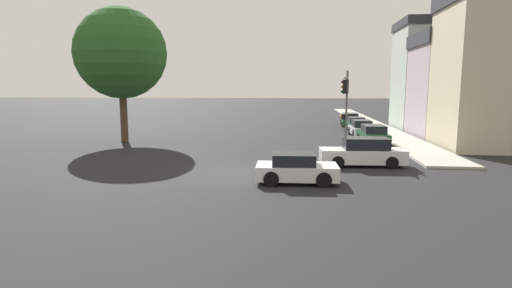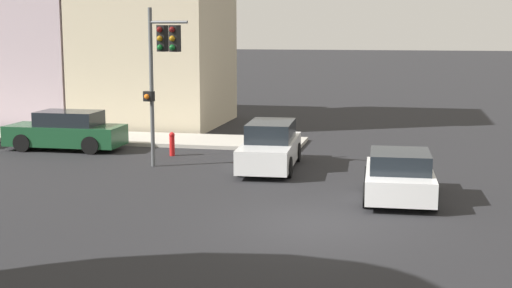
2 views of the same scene
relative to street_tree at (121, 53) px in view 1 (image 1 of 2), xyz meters
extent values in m
plane|color=black|center=(11.15, -10.74, -7.18)|extent=(300.00, 300.00, 0.00)
cube|color=#ADA89E|center=(22.91, 21.29, -7.10)|extent=(3.11, 60.00, 0.15)
cube|color=beige|center=(28.35, -0.40, -2.05)|extent=(7.16, 6.61, 10.24)
cube|color=#B29EA8|center=(28.65, 6.45, -3.13)|extent=(7.77, 6.86, 8.10)
cube|color=#2D2D33|center=(28.65, 6.45, 1.54)|extent=(8.09, 7.13, 1.23)
cube|color=#ADBCB2|center=(27.92, 13.51, -1.87)|extent=(6.30, 6.78, 10.61)
cube|color=#2D2D33|center=(27.92, 13.51, 3.87)|extent=(6.55, 7.05, 0.87)
cylinder|color=#4C3823|center=(0.00, 0.00, -4.94)|extent=(0.59, 0.59, 4.47)
sphere|color=#285623|center=(0.00, 0.00, 0.02)|extent=(7.27, 7.27, 7.27)
cylinder|color=#515456|center=(17.43, -4.13, -4.39)|extent=(0.14, 0.14, 5.56)
cylinder|color=#515456|center=(17.27, -4.86, -2.11)|extent=(0.42, 1.47, 0.10)
cube|color=black|center=(17.33, -4.61, -2.66)|extent=(0.36, 0.36, 0.90)
sphere|color=#590F0F|center=(17.14, -4.57, -2.36)|extent=(0.20, 0.20, 0.20)
sphere|color=#99660F|center=(17.14, -4.57, -2.66)|extent=(0.20, 0.20, 0.20)
sphere|color=#0F511E|center=(17.14, -4.57, -2.96)|extent=(0.20, 0.20, 0.20)
cube|color=black|center=(17.22, -5.10, -2.66)|extent=(0.36, 0.36, 0.90)
sphere|color=#590F0F|center=(17.03, -5.05, -2.36)|extent=(0.20, 0.20, 0.20)
sphere|color=#99660F|center=(17.03, -5.05, -2.66)|extent=(0.20, 0.20, 0.20)
sphere|color=#0F511E|center=(17.03, -5.05, -2.96)|extent=(0.20, 0.20, 0.20)
cube|color=black|center=(17.26, -4.09, -4.66)|extent=(0.29, 0.39, 0.35)
sphere|color=orange|center=(17.12, -4.06, -4.66)|extent=(0.18, 0.18, 0.18)
cube|color=silver|center=(17.92, -8.27, -6.59)|extent=(4.84, 1.97, 0.79)
cube|color=black|center=(18.11, -8.26, -5.87)|extent=(2.55, 1.64, 0.65)
cylinder|color=black|center=(16.49, -9.16, -6.83)|extent=(0.71, 0.26, 0.70)
cylinder|color=black|center=(16.40, -7.56, -6.83)|extent=(0.71, 0.26, 0.70)
cylinder|color=black|center=(19.43, -8.99, -6.83)|extent=(0.71, 0.26, 0.70)
cylinder|color=black|center=(19.35, -7.39, -6.83)|extent=(0.71, 0.26, 0.70)
cube|color=silver|center=(14.23, -12.75, -6.65)|extent=(3.88, 2.04, 0.67)
cube|color=black|center=(14.08, -12.76, -6.04)|extent=(2.05, 1.74, 0.54)
cylinder|color=black|center=(15.38, -11.82, -6.82)|extent=(0.72, 0.25, 0.71)
cylinder|color=black|center=(15.45, -13.59, -6.82)|extent=(0.72, 0.25, 0.71)
cylinder|color=black|center=(13.02, -11.91, -6.82)|extent=(0.72, 0.25, 0.71)
cylinder|color=black|center=(13.09, -13.68, -6.82)|extent=(0.72, 0.25, 0.71)
cube|color=#194728|center=(20.08, 0.57, -6.58)|extent=(1.86, 4.71, 0.80)
cube|color=black|center=(20.08, 0.39, -5.89)|extent=(1.61, 2.46, 0.57)
cylinder|color=black|center=(19.22, 2.02, -6.82)|extent=(0.23, 0.71, 0.71)
cylinder|color=black|center=(20.90, 2.04, -6.82)|extent=(0.23, 0.71, 0.71)
cylinder|color=black|center=(19.26, -0.89, -6.82)|extent=(0.23, 0.71, 0.71)
cylinder|color=black|center=(20.94, -0.87, -6.82)|extent=(0.23, 0.71, 0.71)
cube|color=silver|center=(20.00, 6.22, -6.64)|extent=(1.87, 4.12, 0.67)
cube|color=black|center=(20.01, 6.05, -5.99)|extent=(1.61, 2.16, 0.64)
cylinder|color=black|center=(19.14, 7.46, -6.82)|extent=(0.24, 0.72, 0.72)
cylinder|color=black|center=(20.81, 7.50, -6.82)|extent=(0.24, 0.72, 0.72)
cylinder|color=black|center=(19.20, 4.93, -6.82)|extent=(0.24, 0.72, 0.72)
cylinder|color=black|center=(20.87, 4.97, -6.82)|extent=(0.24, 0.72, 0.72)
cube|color=#194728|center=(20.20, 11.01, -6.63)|extent=(1.81, 3.86, 0.71)
cube|color=black|center=(20.20, 10.86, -6.01)|extent=(1.57, 2.02, 0.52)
cylinder|color=black|center=(19.36, 12.18, -6.83)|extent=(0.23, 0.71, 0.70)
cylinder|color=black|center=(20.99, 12.21, -6.83)|extent=(0.23, 0.71, 0.70)
cylinder|color=black|center=(19.40, 9.81, -6.83)|extent=(0.23, 0.71, 0.70)
cylinder|color=black|center=(21.03, 9.84, -6.83)|extent=(0.23, 0.71, 0.70)
cube|color=#194728|center=(20.20, 16.09, -6.61)|extent=(2.00, 4.81, 0.79)
cube|color=black|center=(20.19, 15.90, -5.94)|extent=(1.71, 2.52, 0.56)
cylinder|color=black|center=(19.38, 17.59, -6.87)|extent=(0.24, 0.62, 0.61)
cylinder|color=black|center=(21.11, 17.53, -6.87)|extent=(0.24, 0.62, 0.61)
cylinder|color=black|center=(19.28, 14.64, -6.87)|extent=(0.24, 0.62, 0.61)
cylinder|color=black|center=(21.01, 14.59, -6.87)|extent=(0.24, 0.62, 0.61)
cylinder|color=red|center=(19.61, -4.10, -6.80)|extent=(0.20, 0.20, 0.75)
sphere|color=red|center=(19.61, -4.10, -6.37)|extent=(0.22, 0.22, 0.22)
camera|label=1|loc=(14.31, -31.31, -2.72)|focal=28.00mm
camera|label=2|loc=(-6.16, -12.89, -2.34)|focal=50.00mm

